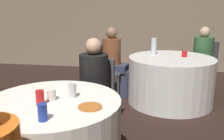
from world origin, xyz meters
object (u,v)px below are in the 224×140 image
Objects in this scene: table_far at (170,80)px; person_floral_shirt at (116,63)px; chair_far_northeast at (205,60)px; person_black_shirt at (92,87)px; soda_can_blue at (43,112)px; table_near at (55,139)px; bottle_far at (154,46)px; pizza_plate_near at (90,107)px; chair_far_west at (106,65)px; soda_can_silver at (73,90)px; chair_near_north at (97,88)px; soda_can_red at (40,98)px; person_green_jacket at (201,58)px.

table_far is 0.94m from person_floral_shirt.
person_black_shirt is (-1.64, -2.06, 0.06)m from chair_far_northeast.
table_near is at bearing 102.89° from soda_can_blue.
table_near is 2.45m from bottle_far.
table_far is at bearing 70.57° from pizza_plate_near.
table_far is 1.09m from chair_far_west.
soda_can_silver is at bearing -116.57° from table_far.
person_floral_shirt reaches higher than table_far.
bottle_far is (0.70, 1.43, 0.28)m from person_black_shirt.
person_black_shirt is at bearing 90.00° from chair_near_north.
soda_can_blue is 0.30m from soda_can_red.
pizza_plate_near is 2.42m from bottle_far.
table_near and table_far have the same top height.
soda_can_blue is 0.45× the size of bottle_far.
table_far is at bearing 61.53° from soda_can_red.
table_near is at bearing 90.00° from chair_near_north.
person_black_shirt is at bearing 89.62° from person_green_jacket.
chair_far_west is 0.75× the size of person_floral_shirt.
person_floral_shirt is 2.32m from soda_can_red.
table_near is at bearing 161.67° from pizza_plate_near.
chair_near_north is (-0.95, -1.06, 0.16)m from table_far.
person_black_shirt is (-0.03, -0.16, 0.06)m from chair_near_north.
person_black_shirt is at bearing -128.80° from table_far.
chair_far_west reaches higher than soda_can_red.
table_far is 2.31m from pizza_plate_near.
person_floral_shirt is at bearing 90.00° from chair_far_west.
table_far is at bearing 66.97° from soda_can_blue.
person_black_shirt is 9.43× the size of soda_can_red.
pizza_plate_near is at bearing -18.33° from table_near.
person_green_jacket is 3.08m from soda_can_silver.
person_floral_shirt is (0.21, 2.18, 0.22)m from table_near.
soda_can_silver is at bearing 47.36° from soda_can_red.
bottle_far reaches higher than soda_can_red.
person_green_jacket is (-0.10, -0.12, 0.06)m from chair_far_northeast.
soda_can_blue is (-0.07, -1.36, 0.26)m from chair_near_north.
bottle_far is (0.83, 2.25, 0.50)m from table_near.
soda_can_red is at bearing 87.92° from person_black_shirt.
soda_can_blue is at bearing 97.04° from person_black_shirt.
person_green_jacket is 4.25× the size of bottle_far.
chair_far_west is at bearing 57.02° from person_green_jacket.
person_green_jacket is at bearing 51.81° from table_far.
table_far is 1.57m from person_black_shirt.
bottle_far is (0.62, 0.08, 0.28)m from person_floral_shirt.
table_far is at bearing 90.00° from person_green_jacket.
person_black_shirt is at bearing 5.64° from person_floral_shirt.
table_near is 0.46m from soda_can_silver.
soda_can_red reaches higher than pizza_plate_near.
person_floral_shirt is at bearing 93.53° from pizza_plate_near.
person_black_shirt is 0.97m from pizza_plate_near.
person_black_shirt is at bearing 103.09° from pizza_plate_near.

